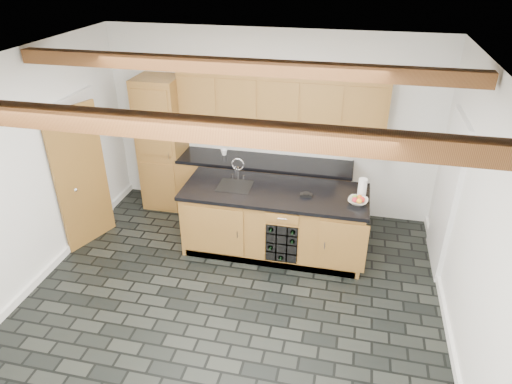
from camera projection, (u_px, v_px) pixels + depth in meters
ground at (229, 307)px, 5.42m from camera, size 5.00×5.00×0.00m
room_shell at (230, 172)px, 5.17m from camera, size 5.01×5.00×5.00m
back_cabinetry at (243, 154)px, 6.95m from camera, size 3.65×0.62×2.20m
island at (275, 221)px, 6.25m from camera, size 2.48×0.96×0.93m
faucet at (235, 183)px, 6.16m from camera, size 0.45×0.40×0.34m
kitchen_scale at (306, 195)px, 5.88m from camera, size 0.16×0.10×0.05m
fruit_bowl at (358, 201)px, 5.72m from camera, size 0.28×0.28×0.06m
fruit_cluster at (358, 199)px, 5.70m from camera, size 0.16×0.17×0.07m
paper_towel at (362, 188)px, 5.82m from camera, size 0.11×0.11×0.26m
mug at (224, 152)px, 7.03m from camera, size 0.12×0.12×0.10m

